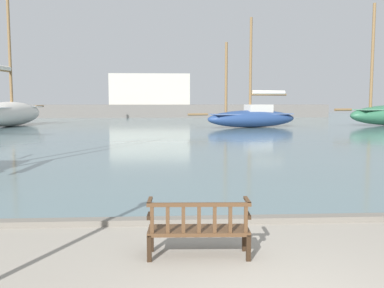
{
  "coord_description": "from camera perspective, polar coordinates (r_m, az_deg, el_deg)",
  "views": [
    {
      "loc": [
        -1.21,
        -4.58,
        2.46
      ],
      "look_at": [
        -0.36,
        10.0,
        1.0
      ],
      "focal_mm": 40.0,
      "sensor_mm": 36.0,
      "label": 1
    }
  ],
  "objects": [
    {
      "name": "sailboat_outer_starboard",
      "position": [
        39.67,
        8.06,
        3.65
      ],
      "size": [
        10.55,
        4.72,
        9.87
      ],
      "color": "navy",
      "rests_on": "harbor_water"
    },
    {
      "name": "harbor_water",
      "position": [
        48.65,
        -1.91,
        2.86
      ],
      "size": [
        100.0,
        80.0,
        0.08
      ],
      "primitive_type": "cube",
      "color": "slate",
      "rests_on": "ground"
    },
    {
      "name": "park_bench",
      "position": [
        6.87,
        0.89,
        -11.13
      ],
      "size": [
        1.62,
        0.58,
        0.92
      ],
      "color": "black",
      "rests_on": "ground"
    },
    {
      "name": "far_breakwater",
      "position": [
        63.61,
        -3.36,
        5.34
      ],
      "size": [
        45.64,
        2.4,
        6.49
      ],
      "color": "#66605B",
      "rests_on": "ground"
    },
    {
      "name": "sailboat_nearest_starboard",
      "position": [
        44.85,
        -23.03,
        3.9
      ],
      "size": [
        4.05,
        13.76,
        14.16
      ],
      "color": "silver",
      "rests_on": "harbor_water"
    },
    {
      "name": "quay_edge_kerb",
      "position": [
        8.85,
        4.74,
        -10.05
      ],
      "size": [
        40.0,
        0.3,
        0.12
      ],
      "primitive_type": "cube",
      "color": "slate",
      "rests_on": "ground"
    }
  ]
}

